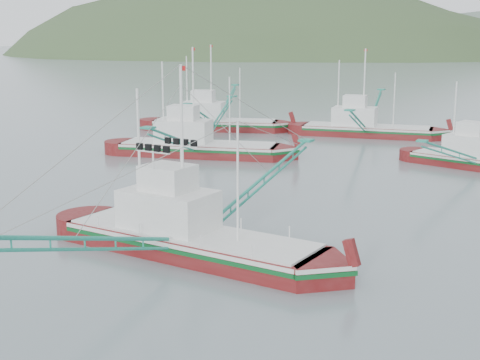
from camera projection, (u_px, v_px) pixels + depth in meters
The scene contains 6 objects.
ground at pixel (187, 260), 35.52m from camera, with size 1200.00×1200.00×0.00m, color slate.
main_boat at pixel (187, 226), 36.17m from camera, with size 15.28×27.19×11.02m.
bg_boat_left at pixel (197, 135), 65.84m from camera, with size 16.15×27.71×11.45m.
bg_boat_far at pixel (366, 121), 78.82m from camera, with size 15.53×27.06×11.05m.
bg_boat_extra at pixel (214, 113), 83.99m from camera, with size 16.13×27.49×11.45m.
headland_left at pixel (251, 54), 428.80m from camera, with size 448.00×308.00×210.00m, color #334A26.
Camera 1 is at (18.36, -28.54, 11.66)m, focal length 50.00 mm.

